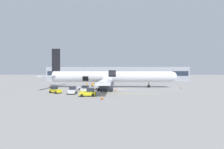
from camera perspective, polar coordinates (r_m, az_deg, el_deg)
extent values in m
plane|color=gray|center=(38.04, 3.30, -6.07)|extent=(500.00, 500.00, 0.00)
cube|color=yellow|center=(30.42, -2.44, -7.79)|extent=(22.06, 1.61, 0.01)
cube|color=#9EA3AD|center=(78.29, 2.11, 0.21)|extent=(75.16, 13.24, 7.50)
cube|color=#232D3D|center=(71.61, 2.21, 0.46)|extent=(73.66, 0.16, 2.40)
cylinder|color=silver|center=(41.72, 0.13, -0.86)|extent=(35.75, 3.30, 3.30)
sphere|color=silver|center=(45.14, 23.46, -0.80)|extent=(3.14, 3.14, 3.14)
cone|color=silver|center=(45.64, -22.93, -0.79)|extent=(3.80, 3.04, 3.04)
cylinder|color=black|center=(41.68, 0.13, -0.46)|extent=(2.15, 3.31, 3.31)
cube|color=black|center=(45.54, -22.25, 5.61)|extent=(2.48, 0.28, 6.85)
cube|color=silver|center=(40.96, -24.81, -0.51)|extent=(1.13, 9.67, 0.20)
cube|color=silver|center=(49.84, -19.97, -0.26)|extent=(1.13, 9.67, 0.20)
cube|color=silver|center=(32.70, -2.63, -2.92)|extent=(2.68, 17.27, 0.40)
cube|color=silver|center=(50.92, -1.32, -1.59)|extent=(2.68, 17.27, 0.40)
cylinder|color=#333842|center=(33.02, -2.25, -5.00)|extent=(3.15, 2.14, 2.14)
cylinder|color=#333842|center=(50.75, -1.11, -2.98)|extent=(3.15, 2.14, 2.14)
cube|color=black|center=(41.00, -10.97, -1.72)|extent=(1.70, 0.12, 1.40)
cylinder|color=#56565B|center=(43.10, 15.05, -3.31)|extent=(0.22, 0.22, 2.06)
sphere|color=black|center=(43.18, 15.05, -4.67)|extent=(0.91, 0.91, 0.91)
cylinder|color=#56565B|center=(39.69, -5.10, -3.64)|extent=(0.22, 0.22, 2.06)
sphere|color=black|center=(39.78, -5.10, -5.11)|extent=(0.91, 0.91, 0.91)
cylinder|color=#56565B|center=(44.36, -4.45, -3.17)|extent=(0.22, 0.22, 2.06)
sphere|color=black|center=(44.44, -4.45, -4.49)|extent=(0.91, 0.91, 0.91)
cube|color=silver|center=(30.49, -16.20, -6.74)|extent=(1.64, 2.35, 0.65)
cube|color=#232833|center=(30.79, -16.04, -5.37)|extent=(1.32, 1.11, 0.73)
cube|color=black|center=(31.64, -15.73, -6.70)|extent=(1.32, 0.23, 0.33)
sphere|color=black|center=(31.13, -14.63, -7.11)|extent=(0.56, 0.56, 0.56)
sphere|color=black|center=(31.42, -17.13, -7.05)|extent=(0.56, 0.56, 0.56)
sphere|color=black|center=(29.64, -15.20, -7.51)|extent=(0.56, 0.56, 0.56)
sphere|color=black|center=(29.95, -17.82, -7.43)|extent=(0.56, 0.56, 0.56)
cube|color=yellow|center=(26.99, -10.11, -7.70)|extent=(3.16, 1.80, 0.66)
cube|color=#232833|center=(26.86, -8.98, -6.24)|extent=(1.50, 1.39, 0.73)
cube|color=black|center=(26.94, -6.77, -7.99)|extent=(0.28, 1.30, 0.33)
sphere|color=black|center=(26.30, -7.96, -8.55)|extent=(0.56, 0.56, 0.56)
sphere|color=black|center=(27.66, -7.87, -8.09)|extent=(0.56, 0.56, 0.56)
sphere|color=black|center=(26.45, -12.45, -8.51)|extent=(0.56, 0.56, 0.56)
sphere|color=black|center=(27.79, -12.13, -8.05)|extent=(0.56, 0.56, 0.56)
cube|color=silver|center=(33.39, -11.16, -6.17)|extent=(1.82, 2.48, 0.54)
cube|color=#232833|center=(33.70, -10.95, -5.09)|extent=(1.45, 1.18, 0.64)
cube|color=black|center=(34.55, -10.54, -6.11)|extent=(1.44, 0.27, 0.27)
sphere|color=black|center=(33.94, -9.52, -6.44)|extent=(0.56, 0.56, 0.56)
sphere|color=black|center=(34.40, -11.96, -6.35)|extent=(0.56, 0.56, 0.56)
sphere|color=black|center=(32.44, -10.32, -6.78)|extent=(0.56, 0.56, 0.56)
sphere|color=black|center=(32.91, -12.85, -6.67)|extent=(0.56, 0.56, 0.56)
cube|color=yellow|center=(33.06, -22.43, -6.24)|extent=(3.18, 2.66, 0.59)
cube|color=#232833|center=(33.43, -22.93, -5.06)|extent=(1.70, 1.61, 0.68)
cube|color=black|center=(34.37, -23.86, -6.18)|extent=(0.70, 0.99, 0.30)
sphere|color=black|center=(34.26, -22.56, -6.42)|extent=(0.56, 0.56, 0.56)
sphere|color=black|center=(33.64, -24.22, -6.56)|extent=(0.56, 0.56, 0.56)
sphere|color=black|center=(32.59, -20.57, -6.78)|extent=(0.56, 0.56, 0.56)
sphere|color=black|center=(31.93, -22.28, -6.94)|extent=(0.56, 0.56, 0.56)
cube|color=#B7BABF|center=(36.65, -7.34, -5.51)|extent=(2.91, 2.52, 0.05)
cube|color=#B7BABF|center=(37.01, -5.58, -5.09)|extent=(0.76, 1.47, 0.41)
cube|color=#B7BABF|center=(35.90, -6.96, -5.27)|extent=(2.18, 1.12, 0.41)
cube|color=#B7BABF|center=(37.36, -7.71, -5.04)|extent=(2.18, 1.12, 0.41)
cube|color=#333338|center=(37.22, -4.88, -5.75)|extent=(0.84, 0.47, 0.06)
sphere|color=black|center=(36.21, -5.65, -6.11)|extent=(0.40, 0.40, 0.40)
sphere|color=black|center=(37.71, -6.47, -5.83)|extent=(0.40, 0.40, 0.40)
sphere|color=black|center=(35.67, -8.26, -6.21)|extent=(0.40, 0.40, 0.40)
sphere|color=black|center=(37.20, -8.99, -5.93)|extent=(0.40, 0.40, 0.40)
cube|color=#721951|center=(36.48, -7.65, -5.20)|extent=(0.58, 0.46, 0.38)
cube|color=#721951|center=(36.69, -6.04, -5.26)|extent=(0.46, 0.35, 0.25)
cube|color=black|center=(36.62, -8.31, -5.02)|extent=(0.43, 0.35, 0.57)
cube|color=silver|center=(37.33, -15.04, -5.40)|extent=(2.82, 2.30, 0.05)
cube|color=silver|center=(36.63, -13.53, -5.14)|extent=(0.59, 1.51, 0.43)
cube|color=silver|center=(36.69, -15.74, -5.14)|extent=(2.26, 0.86, 0.43)
cube|color=silver|center=(37.92, -14.37, -4.94)|extent=(2.26, 0.86, 0.43)
cube|color=#333338|center=(36.41, -12.90, -5.91)|extent=(0.87, 0.38, 0.06)
sphere|color=black|center=(36.24, -14.68, -6.12)|extent=(0.40, 0.40, 0.40)
sphere|color=black|center=(37.53, -13.27, -5.88)|extent=(0.40, 0.40, 0.40)
sphere|color=black|center=(37.24, -16.82, -5.94)|extent=(0.40, 0.40, 0.40)
sphere|color=black|center=(38.50, -15.38, -5.72)|extent=(0.40, 0.40, 0.40)
cube|color=#4C1E1E|center=(37.59, -14.87, -5.10)|extent=(0.44, 0.35, 0.29)
cube|color=#2D2D33|center=(37.07, -14.59, -5.05)|extent=(0.36, 0.30, 0.45)
cylinder|color=#1E2338|center=(38.96, -10.29, -5.32)|extent=(0.35, 0.35, 0.82)
cylinder|color=orange|center=(38.89, -10.29, -4.25)|extent=(0.45, 0.45, 0.64)
sphere|color=#9E7556|center=(38.86, -10.30, -3.61)|extent=(0.23, 0.23, 0.23)
cylinder|color=orange|center=(39.11, -10.17, -4.33)|extent=(0.14, 0.14, 0.59)
cylinder|color=orange|center=(38.69, -10.42, -4.38)|extent=(0.14, 0.14, 0.59)
cylinder|color=#1E2338|center=(37.31, -1.53, -5.63)|extent=(0.39, 0.39, 0.75)
cylinder|color=#B7E019|center=(37.24, -1.53, -4.60)|extent=(0.50, 0.50, 0.59)
sphere|color=#9E7556|center=(37.21, -1.53, -3.99)|extent=(0.21, 0.21, 0.21)
cylinder|color=#B7E019|center=(37.10, -1.76, -4.72)|extent=(0.16, 0.16, 0.54)
cylinder|color=#B7E019|center=(37.39, -1.30, -4.68)|extent=(0.16, 0.16, 0.54)
cylinder|color=black|center=(39.12, -8.03, -5.23)|extent=(0.36, 0.36, 0.89)
cylinder|color=orange|center=(39.05, -8.03, -4.07)|extent=(0.47, 0.47, 0.70)
sphere|color=beige|center=(39.01, -8.03, -3.37)|extent=(0.25, 0.25, 0.25)
cylinder|color=orange|center=(39.06, -8.40, -4.18)|extent=(0.15, 0.15, 0.65)
cylinder|color=orange|center=(39.05, -7.67, -4.18)|extent=(0.15, 0.15, 0.65)
cube|color=black|center=(34.40, -5.55, -6.22)|extent=(0.59, 0.42, 0.70)
cube|color=black|center=(34.36, -5.55, -5.54)|extent=(0.34, 0.13, 0.12)
cube|color=black|center=(44.56, 26.67, -5.13)|extent=(0.56, 0.56, 0.03)
cone|color=orange|center=(44.54, 26.67, -4.78)|extent=(0.41, 0.41, 0.58)
cylinder|color=white|center=(44.53, 26.67, -4.74)|extent=(0.24, 0.24, 0.07)
cube|color=black|center=(23.63, -4.10, -10.26)|extent=(0.47, 0.47, 0.03)
cone|color=orange|center=(23.57, -4.10, -9.42)|extent=(0.35, 0.35, 0.73)
cylinder|color=white|center=(23.56, -4.10, -9.33)|extent=(0.20, 0.20, 0.09)
cube|color=black|center=(33.89, 1.40, -6.89)|extent=(0.43, 0.43, 0.03)
cone|color=orange|center=(33.86, 1.40, -6.42)|extent=(0.32, 0.32, 0.59)
cylinder|color=white|center=(33.85, 1.40, -6.37)|extent=(0.19, 0.19, 0.07)
cube|color=black|center=(45.30, -24.50, -5.02)|extent=(0.51, 0.51, 0.03)
cone|color=orange|center=(45.28, -24.50, -4.68)|extent=(0.38, 0.38, 0.57)
cylinder|color=white|center=(45.27, -24.50, -4.64)|extent=(0.22, 0.22, 0.07)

